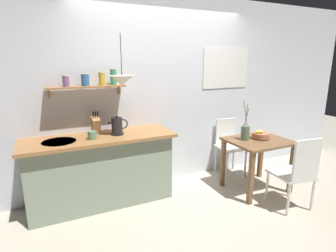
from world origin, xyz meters
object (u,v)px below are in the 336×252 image
(dining_table, at_px, (258,149))
(pendant_lamp, at_px, (122,80))
(knife_block, at_px, (96,125))
(twig_vase, at_px, (245,132))
(dining_chair_far, at_px, (229,143))
(coffee_mug_by_sink, at_px, (92,135))
(dining_chair_near, at_px, (297,171))
(electric_kettle, at_px, (117,126))
(fruit_bowl, at_px, (260,135))

(dining_table, bearing_deg, pendant_lamp, 167.48)
(knife_block, bearing_deg, twig_vase, -17.01)
(dining_chair_far, relative_size, coffee_mug_by_sink, 6.59)
(dining_chair_near, distance_m, coffee_mug_by_sink, 2.49)
(dining_chair_far, bearing_deg, knife_block, 179.04)
(twig_vase, bearing_deg, knife_block, 162.99)
(twig_vase, bearing_deg, dining_chair_near, -72.97)
(electric_kettle, relative_size, coffee_mug_by_sink, 1.82)
(fruit_bowl, relative_size, electric_kettle, 0.97)
(twig_vase, relative_size, pendant_lamp, 0.93)
(fruit_bowl, bearing_deg, twig_vase, 168.53)
(knife_block, bearing_deg, pendant_lamp, -43.57)
(dining_table, xyz_separation_m, electric_kettle, (-1.84, 0.51, 0.41))
(dining_chair_near, height_order, pendant_lamp, pendant_lamp)
(dining_table, distance_m, electric_kettle, 1.96)
(twig_vase, relative_size, electric_kettle, 2.20)
(dining_chair_near, xyz_separation_m, knife_block, (-2.12, 1.29, 0.51))
(fruit_bowl, bearing_deg, electric_kettle, 166.16)
(knife_block, bearing_deg, dining_chair_near, -31.31)
(electric_kettle, bearing_deg, dining_table, -15.46)
(dining_chair_far, height_order, electric_kettle, electric_kettle)
(pendant_lamp, bearing_deg, dining_chair_far, 7.60)
(dining_table, distance_m, coffee_mug_by_sink, 2.24)
(pendant_lamp, bearing_deg, dining_table, -12.52)
(dining_chair_far, xyz_separation_m, electric_kettle, (-1.84, -0.13, 0.50))
(twig_vase, bearing_deg, electric_kettle, 165.83)
(dining_chair_near, distance_m, pendant_lamp, 2.36)
(dining_table, distance_m, pendant_lamp, 2.08)
(fruit_bowl, distance_m, twig_vase, 0.25)
(dining_table, bearing_deg, knife_block, 162.11)
(twig_vase, height_order, pendant_lamp, pendant_lamp)
(dining_table, xyz_separation_m, dining_chair_far, (-0.00, 0.64, -0.09))
(fruit_bowl, height_order, pendant_lamp, pendant_lamp)
(electric_kettle, bearing_deg, twig_vase, -14.17)
(pendant_lamp, bearing_deg, coffee_mug_by_sink, 174.18)
(dining_chair_far, bearing_deg, dining_chair_near, -87.64)
(fruit_bowl, xyz_separation_m, coffee_mug_by_sink, (-2.23, 0.40, 0.17))
(fruit_bowl, relative_size, twig_vase, 0.44)
(fruit_bowl, xyz_separation_m, knife_block, (-2.14, 0.63, 0.23))
(knife_block, relative_size, pendant_lamp, 0.50)
(electric_kettle, bearing_deg, knife_block, 145.45)
(dining_chair_far, distance_m, pendant_lamp, 2.10)
(dining_chair_far, bearing_deg, electric_kettle, -176.08)
(twig_vase, bearing_deg, pendant_lamp, 169.16)
(knife_block, height_order, coffee_mug_by_sink, knife_block)
(dining_chair_near, relative_size, electric_kettle, 3.81)
(electric_kettle, distance_m, coffee_mug_by_sink, 0.34)
(coffee_mug_by_sink, bearing_deg, knife_block, 69.14)
(dining_table, height_order, knife_block, knife_block)
(fruit_bowl, xyz_separation_m, electric_kettle, (-1.91, 0.47, 0.22))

